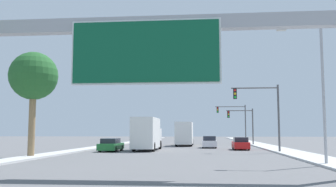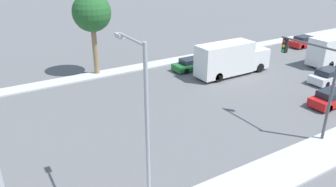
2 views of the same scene
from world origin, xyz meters
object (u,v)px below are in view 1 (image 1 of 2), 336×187
car_mid_center (111,145)px  traffic_light_near_intersection (264,107)px  traffic_light_mid_block (244,120)px  traffic_light_far_intersection (236,117)px  car_far_left (241,144)px  car_near_right (141,140)px  sign_gantry (146,46)px  truck_box_secondary (147,134)px  truck_box_primary (185,134)px  palm_tree_background (34,77)px  street_lamp_right (317,81)px  car_far_center (209,142)px

car_mid_center → traffic_light_near_intersection: bearing=-3.8°
traffic_light_mid_block → traffic_light_far_intersection: 10.05m
car_far_left → car_near_right: bearing=134.2°
sign_gantry → truck_box_secondary: bearing=98.4°
truck_box_primary → traffic_light_mid_block: 9.71m
car_mid_center → palm_tree_background: (-4.13, -9.82, 5.92)m
car_near_right → street_lamp_right: size_ratio=0.47×
truck_box_primary → traffic_light_mid_block: traffic_light_mid_block is taller
traffic_light_near_intersection → street_lamp_right: 13.95m
sign_gantry → street_lamp_right: street_lamp_right is taller
car_mid_center → car_far_left: bearing=18.4°
car_mid_center → traffic_light_mid_block: traffic_light_mid_block is taller
car_far_center → traffic_light_far_intersection: (5.07, 19.58, 3.95)m
traffic_light_near_intersection → car_far_left: bearing=107.7°
car_far_left → truck_box_primary: size_ratio=0.50×
car_mid_center → car_near_right: 19.06m
car_far_center → car_mid_center: 14.08m
truck_box_primary → street_lamp_right: 32.36m
traffic_light_far_intersection → street_lamp_right: (1.42, -43.88, 0.65)m
sign_gantry → truck_box_secondary: size_ratio=2.30×
car_mid_center → traffic_light_near_intersection: 16.33m
car_near_right → traffic_light_mid_block: bearing=-0.4°
sign_gantry → car_far_center: sign_gantry is taller
car_far_center → car_mid_center: car_far_center is taller
car_far_center → car_far_left: bearing=-53.4°
truck_box_primary → traffic_light_far_intersection: 16.09m
traffic_light_near_intersection → palm_tree_background: 21.89m
sign_gantry → traffic_light_near_intersection: sign_gantry is taller
truck_box_primary → car_far_center: bearing=-60.9°
traffic_light_near_intersection → palm_tree_background: (-19.95, -8.78, 2.01)m
traffic_light_far_intersection → street_lamp_right: street_lamp_right is taller
traffic_light_near_intersection → traffic_light_mid_block: bearing=89.8°
car_mid_center → car_near_right: car_near_right is taller
truck_box_primary → traffic_light_mid_block: (8.90, 3.30, 2.04)m
traffic_light_near_intersection → street_lamp_right: bearing=-85.1°
sign_gantry → car_near_right: 41.19m
street_lamp_right → truck_box_secondary: bearing=127.9°
car_far_center → traffic_light_near_intersection: 12.32m
palm_tree_background → street_lamp_right: street_lamp_right is taller
car_near_right → palm_tree_background: 29.76m
truck_box_secondary → street_lamp_right: bearing=-52.1°
car_far_center → truck_box_primary: truck_box_primary is taller
truck_box_primary → truck_box_secondary: 13.68m
truck_box_primary → traffic_light_near_intersection: (8.82, -16.70, 2.83)m
car_far_left → truck_box_primary: truck_box_primary is taller
traffic_light_mid_block → street_lamp_right: street_lamp_right is taller
car_mid_center → truck_box_secondary: truck_box_secondary is taller
truck_box_primary → palm_tree_background: bearing=-113.6°
truck_box_primary → truck_box_secondary: truck_box_secondary is taller
car_mid_center → car_near_right: (0.00, 19.06, 0.07)m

